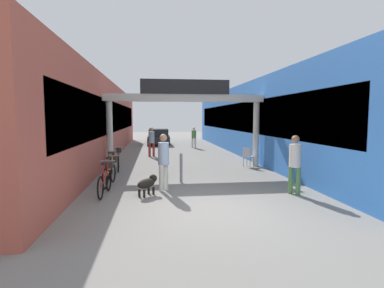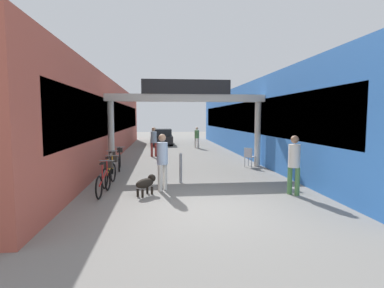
{
  "view_description": "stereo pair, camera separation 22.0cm",
  "coord_description": "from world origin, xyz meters",
  "px_view_note": "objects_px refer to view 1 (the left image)",
  "views": [
    {
      "loc": [
        -1.37,
        -7.16,
        2.29
      ],
      "look_at": [
        0.0,
        3.83,
        1.3
      ],
      "focal_mm": 28.0,
      "sensor_mm": 36.0,
      "label": 1
    },
    {
      "loc": [
        -1.15,
        -7.18,
        2.29
      ],
      "look_at": [
        0.0,
        3.83,
        1.3
      ],
      "focal_mm": 28.0,
      "sensor_mm": 36.0,
      "label": 2
    }
  ],
  "objects_px": {
    "bicycle_silver_third": "(111,165)",
    "bollard_post_metal": "(181,168)",
    "pedestrian_elderly_walking": "(194,136)",
    "bicycle_orange_second": "(110,172)",
    "pedestrian_carrying_crate": "(151,140)",
    "bicycle_black_farthest": "(118,160)",
    "bicycle_red_nearest": "(106,180)",
    "pedestrian_with_dog": "(164,158)",
    "cafe_chair_aluminium_nearer": "(248,155)",
    "pedestrian_companion": "(295,161)",
    "parked_car_black": "(158,137)",
    "dog_on_leash": "(148,183)"
  },
  "relations": [
    {
      "from": "bicycle_orange_second",
      "to": "bicycle_silver_third",
      "type": "distance_m",
      "value": 1.51
    },
    {
      "from": "pedestrian_companion",
      "to": "dog_on_leash",
      "type": "distance_m",
      "value": 4.4
    },
    {
      "from": "parked_car_black",
      "to": "bicycle_orange_second",
      "type": "bearing_deg",
      "value": -96.97
    },
    {
      "from": "pedestrian_elderly_walking",
      "to": "bicycle_black_farthest",
      "type": "bearing_deg",
      "value": -117.22
    },
    {
      "from": "pedestrian_carrying_crate",
      "to": "pedestrian_elderly_walking",
      "type": "distance_m",
      "value": 5.49
    },
    {
      "from": "bicycle_black_farthest",
      "to": "bollard_post_metal",
      "type": "distance_m",
      "value": 3.9
    },
    {
      "from": "pedestrian_carrying_crate",
      "to": "dog_on_leash",
      "type": "xyz_separation_m",
      "value": [
        -0.03,
        -8.75,
        -0.62
      ]
    },
    {
      "from": "pedestrian_with_dog",
      "to": "bicycle_red_nearest",
      "type": "height_order",
      "value": "pedestrian_with_dog"
    },
    {
      "from": "bollard_post_metal",
      "to": "parked_car_black",
      "type": "xyz_separation_m",
      "value": [
        -0.6,
        14.88,
        0.11
      ]
    },
    {
      "from": "cafe_chair_aluminium_nearer",
      "to": "pedestrian_elderly_walking",
      "type": "bearing_deg",
      "value": 98.92
    },
    {
      "from": "pedestrian_carrying_crate",
      "to": "bicycle_silver_third",
      "type": "distance_m",
      "value": 5.92
    },
    {
      "from": "bicycle_silver_third",
      "to": "bicycle_black_farthest",
      "type": "bearing_deg",
      "value": 85.48
    },
    {
      "from": "bicycle_silver_third",
      "to": "cafe_chair_aluminium_nearer",
      "type": "relative_size",
      "value": 1.9
    },
    {
      "from": "bicycle_red_nearest",
      "to": "bicycle_black_farthest",
      "type": "bearing_deg",
      "value": 91.7
    },
    {
      "from": "dog_on_leash",
      "to": "bicycle_red_nearest",
      "type": "xyz_separation_m",
      "value": [
        -1.25,
        0.28,
        0.07
      ]
    },
    {
      "from": "pedestrian_elderly_walking",
      "to": "bicycle_orange_second",
      "type": "height_order",
      "value": "pedestrian_elderly_walking"
    },
    {
      "from": "dog_on_leash",
      "to": "pedestrian_carrying_crate",
      "type": "bearing_deg",
      "value": 89.81
    },
    {
      "from": "dog_on_leash",
      "to": "bicycle_black_farthest",
      "type": "distance_m",
      "value": 4.76
    },
    {
      "from": "pedestrian_with_dog",
      "to": "bicycle_silver_third",
      "type": "height_order",
      "value": "pedestrian_with_dog"
    },
    {
      "from": "bollard_post_metal",
      "to": "cafe_chair_aluminium_nearer",
      "type": "relative_size",
      "value": 1.18
    },
    {
      "from": "pedestrian_companion",
      "to": "bicycle_orange_second",
      "type": "bearing_deg",
      "value": 160.69
    },
    {
      "from": "pedestrian_carrying_crate",
      "to": "dog_on_leash",
      "type": "relative_size",
      "value": 2.2
    },
    {
      "from": "bollard_post_metal",
      "to": "bicycle_silver_third",
      "type": "bearing_deg",
      "value": 150.62
    },
    {
      "from": "bicycle_orange_second",
      "to": "cafe_chair_aluminium_nearer",
      "type": "bearing_deg",
      "value": 27.48
    },
    {
      "from": "bicycle_orange_second",
      "to": "cafe_chair_aluminium_nearer",
      "type": "height_order",
      "value": "bicycle_orange_second"
    },
    {
      "from": "pedestrian_elderly_walking",
      "to": "bicycle_red_nearest",
      "type": "relative_size",
      "value": 0.93
    },
    {
      "from": "pedestrian_carrying_crate",
      "to": "pedestrian_elderly_walking",
      "type": "height_order",
      "value": "pedestrian_carrying_crate"
    },
    {
      "from": "dog_on_leash",
      "to": "bollard_post_metal",
      "type": "xyz_separation_m",
      "value": [
        1.12,
        1.57,
        0.17
      ]
    },
    {
      "from": "pedestrian_carrying_crate",
      "to": "bicycle_black_farthest",
      "type": "height_order",
      "value": "pedestrian_carrying_crate"
    },
    {
      "from": "bicycle_orange_second",
      "to": "parked_car_black",
      "type": "bearing_deg",
      "value": 83.03
    },
    {
      "from": "dog_on_leash",
      "to": "pedestrian_elderly_walking",
      "type": "bearing_deg",
      "value": 76.81
    },
    {
      "from": "bicycle_red_nearest",
      "to": "cafe_chair_aluminium_nearer",
      "type": "distance_m",
      "value": 7.15
    },
    {
      "from": "pedestrian_carrying_crate",
      "to": "bicycle_red_nearest",
      "type": "xyz_separation_m",
      "value": [
        -1.28,
        -8.46,
        -0.55
      ]
    },
    {
      "from": "bicycle_silver_third",
      "to": "parked_car_black",
      "type": "bearing_deg",
      "value": 81.43
    },
    {
      "from": "pedestrian_with_dog",
      "to": "pedestrian_elderly_walking",
      "type": "height_order",
      "value": "pedestrian_with_dog"
    },
    {
      "from": "bicycle_red_nearest",
      "to": "parked_car_black",
      "type": "relative_size",
      "value": 0.42
    },
    {
      "from": "pedestrian_with_dog",
      "to": "pedestrian_companion",
      "type": "relative_size",
      "value": 1.01
    },
    {
      "from": "dog_on_leash",
      "to": "cafe_chair_aluminium_nearer",
      "type": "distance_m",
      "value": 6.4
    },
    {
      "from": "pedestrian_with_dog",
      "to": "cafe_chair_aluminium_nearer",
      "type": "bearing_deg",
      "value": 45.35
    },
    {
      "from": "bollard_post_metal",
      "to": "bicycle_red_nearest",
      "type": "bearing_deg",
      "value": -151.51
    },
    {
      "from": "parked_car_black",
      "to": "pedestrian_companion",
      "type": "bearing_deg",
      "value": -77.28
    },
    {
      "from": "bicycle_red_nearest",
      "to": "bicycle_silver_third",
      "type": "height_order",
      "value": "same"
    },
    {
      "from": "bollard_post_metal",
      "to": "parked_car_black",
      "type": "height_order",
      "value": "parked_car_black"
    },
    {
      "from": "bicycle_red_nearest",
      "to": "bollard_post_metal",
      "type": "height_order",
      "value": "bollard_post_metal"
    },
    {
      "from": "dog_on_leash",
      "to": "bicycle_red_nearest",
      "type": "bearing_deg",
      "value": 167.3
    },
    {
      "from": "pedestrian_with_dog",
      "to": "pedestrian_companion",
      "type": "bearing_deg",
      "value": -13.61
    },
    {
      "from": "pedestrian_carrying_crate",
      "to": "parked_car_black",
      "type": "xyz_separation_m",
      "value": [
        0.49,
        7.71,
        -0.34
      ]
    },
    {
      "from": "cafe_chair_aluminium_nearer",
      "to": "bicycle_orange_second",
      "type": "bearing_deg",
      "value": -152.52
    },
    {
      "from": "pedestrian_carrying_crate",
      "to": "bicycle_orange_second",
      "type": "distance_m",
      "value": 7.34
    },
    {
      "from": "bicycle_silver_third",
      "to": "bollard_post_metal",
      "type": "bearing_deg",
      "value": -29.38
    }
  ]
}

